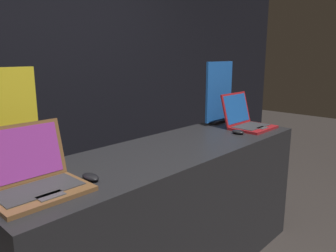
{
  "coord_description": "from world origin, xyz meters",
  "views": [
    {
      "loc": [
        -1.49,
        -1.06,
        1.53
      ],
      "look_at": [
        -0.0,
        0.34,
        1.08
      ],
      "focal_mm": 35.0,
      "sensor_mm": 36.0,
      "label": 1
    }
  ],
  "objects_px": {
    "promo_stand_back": "(219,94)",
    "mouse_back": "(238,132)",
    "laptop_front": "(34,177)",
    "promo_stand_front": "(4,125)",
    "laptop_back": "(246,120)",
    "mouse_front": "(91,177)"
  },
  "relations": [
    {
      "from": "promo_stand_back",
      "to": "mouse_back",
      "type": "bearing_deg",
      "value": -124.56
    },
    {
      "from": "laptop_front",
      "to": "mouse_back",
      "type": "bearing_deg",
      "value": -3.43
    },
    {
      "from": "promo_stand_front",
      "to": "mouse_back",
      "type": "xyz_separation_m",
      "value": [
        1.55,
        -0.38,
        -0.24
      ]
    },
    {
      "from": "promo_stand_front",
      "to": "laptop_back",
      "type": "relative_size",
      "value": 1.49
    },
    {
      "from": "laptop_back",
      "to": "mouse_back",
      "type": "xyz_separation_m",
      "value": [
        -0.24,
        -0.07,
        -0.05
      ]
    },
    {
      "from": "mouse_front",
      "to": "mouse_back",
      "type": "relative_size",
      "value": 1.11
    },
    {
      "from": "promo_stand_front",
      "to": "laptop_back",
      "type": "distance_m",
      "value": 1.83
    },
    {
      "from": "laptop_front",
      "to": "promo_stand_front",
      "type": "xyz_separation_m",
      "value": [
        0.0,
        0.28,
        0.19
      ]
    },
    {
      "from": "mouse_back",
      "to": "promo_stand_front",
      "type": "bearing_deg",
      "value": 166.4
    },
    {
      "from": "mouse_back",
      "to": "promo_stand_back",
      "type": "distance_m",
      "value": 0.49
    },
    {
      "from": "laptop_back",
      "to": "promo_stand_back",
      "type": "distance_m",
      "value": 0.34
    },
    {
      "from": "promo_stand_back",
      "to": "laptop_front",
      "type": "bearing_deg",
      "value": -171.88
    },
    {
      "from": "laptop_front",
      "to": "mouse_front",
      "type": "relative_size",
      "value": 3.55
    },
    {
      "from": "laptop_front",
      "to": "mouse_front",
      "type": "height_order",
      "value": "laptop_front"
    },
    {
      "from": "promo_stand_back",
      "to": "laptop_back",
      "type": "bearing_deg",
      "value": -90.0
    },
    {
      "from": "laptop_back",
      "to": "mouse_front",
      "type": "bearing_deg",
      "value": -178.21
    },
    {
      "from": "mouse_front",
      "to": "mouse_back",
      "type": "height_order",
      "value": "same"
    },
    {
      "from": "mouse_back",
      "to": "promo_stand_back",
      "type": "xyz_separation_m",
      "value": [
        0.24,
        0.35,
        0.24
      ]
    },
    {
      "from": "laptop_front",
      "to": "promo_stand_back",
      "type": "relative_size",
      "value": 0.74
    },
    {
      "from": "mouse_front",
      "to": "promo_stand_front",
      "type": "relative_size",
      "value": 0.21
    },
    {
      "from": "laptop_front",
      "to": "mouse_back",
      "type": "relative_size",
      "value": 3.94
    },
    {
      "from": "mouse_back",
      "to": "promo_stand_back",
      "type": "bearing_deg",
      "value": 55.44
    }
  ]
}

